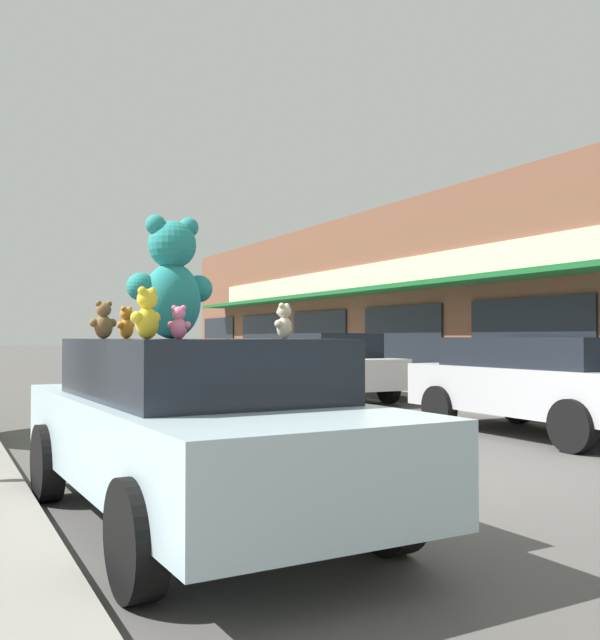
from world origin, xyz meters
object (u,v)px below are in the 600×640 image
at_px(teddy_bear_giant, 172,280).
at_px(parked_car_far_center, 541,381).
at_px(plush_art_car, 195,424).
at_px(teddy_bear_brown, 104,320).
at_px(teddy_bear_pink, 179,323).
at_px(teddy_bear_yellow, 147,314).
at_px(parked_car_far_right, 323,364).
at_px(teddy_bear_cream, 284,322).
at_px(teddy_bear_orange, 126,323).

relative_size(teddy_bear_giant, parked_car_far_center, 0.23).
xyz_separation_m(plush_art_car, teddy_bear_brown, (-0.63, 0.48, 0.83)).
height_order(teddy_bear_pink, teddy_bear_yellow, teddy_bear_yellow).
bearing_deg(parked_car_far_center, teddy_bear_giant, -160.54).
xyz_separation_m(teddy_bear_giant, parked_car_far_right, (6.43, 9.07, -1.11)).
distance_m(teddy_bear_cream, teddy_bear_orange, 1.68).
bearing_deg(teddy_bear_yellow, teddy_bear_pink, 141.31).
relative_size(teddy_bear_brown, teddy_bear_orange, 1.10).
bearing_deg(teddy_bear_brown, parked_car_far_right, -136.63).
bearing_deg(plush_art_car, teddy_bear_yellow, -125.35).
bearing_deg(parked_car_far_right, plush_art_car, -124.25).
height_order(teddy_bear_cream, teddy_bear_pink, teddy_bear_cream).
distance_m(teddy_bear_brown, teddy_bear_yellow, 1.50).
xyz_separation_m(teddy_bear_pink, teddy_bear_yellow, (-0.20, 0.02, 0.05)).
distance_m(teddy_bear_cream, parked_car_far_right, 11.43).
xyz_separation_m(teddy_bear_brown, teddy_bear_orange, (0.28, 0.37, -0.01)).
distance_m(plush_art_car, teddy_bear_pink, 1.38).
distance_m(teddy_bear_brown, parked_car_far_right, 11.18).
height_order(teddy_bear_cream, teddy_bear_yellow, teddy_bear_yellow).
height_order(teddy_bear_giant, teddy_bear_orange, teddy_bear_giant).
height_order(teddy_bear_cream, parked_car_far_center, teddy_bear_cream).
xyz_separation_m(teddy_bear_giant, teddy_bear_pink, (-0.32, -1.21, -0.38)).
relative_size(teddy_bear_giant, teddy_bear_yellow, 3.01).
height_order(teddy_bear_brown, teddy_bear_pink, teddy_bear_brown).
relative_size(teddy_bear_giant, parked_car_far_right, 0.22).
relative_size(teddy_bear_giant, teddy_bear_orange, 3.49).
bearing_deg(parked_car_far_center, teddy_bear_brown, -164.18).
bearing_deg(teddy_bear_orange, teddy_bear_yellow, 42.58).
height_order(teddy_bear_brown, teddy_bear_yellow, teddy_bear_yellow).
relative_size(plush_art_car, parked_car_far_right, 1.00).
distance_m(teddy_bear_cream, teddy_bear_pink, 1.07).
bearing_deg(teddy_bear_orange, teddy_bear_cream, 82.82).
bearing_deg(teddy_bear_brown, teddy_bear_orange, -135.10).
relative_size(plush_art_car, teddy_bear_giant, 4.55).
height_order(teddy_bear_brown, teddy_bear_orange, teddy_bear_brown).
height_order(teddy_bear_giant, teddy_bear_cream, teddy_bear_giant).
bearing_deg(teddy_bear_orange, parked_car_far_center, 155.66).
xyz_separation_m(teddy_bear_cream, parked_car_far_center, (5.78, 3.03, -0.78)).
distance_m(plush_art_car, parked_car_far_right, 11.17).
relative_size(teddy_bear_cream, parked_car_far_center, 0.06).
bearing_deg(teddy_bear_yellow, teddy_bear_giant, -146.26).
height_order(teddy_bear_cream, teddy_bear_orange, teddy_bear_orange).
bearing_deg(teddy_bear_pink, parked_car_far_center, -115.42).
distance_m(plush_art_car, teddy_bear_yellow, 1.48).
bearing_deg(plush_art_car, teddy_bear_brown, 140.33).
bearing_deg(teddy_bear_brown, plush_art_car, 134.13).
xyz_separation_m(teddy_bear_pink, parked_car_far_right, (6.75, 10.28, -0.74)).
relative_size(plush_art_car, teddy_bear_cream, 16.64).
height_order(plush_art_car, teddy_bear_cream, teddy_bear_cream).
xyz_separation_m(teddy_bear_cream, teddy_bear_pink, (-0.97, -0.45, -0.03)).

